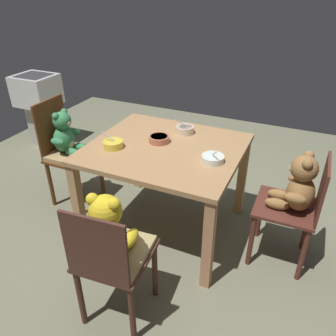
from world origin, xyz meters
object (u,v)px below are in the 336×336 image
object	(u,v)px
teddy_chair_near_left	(67,143)
porridge_bowl_white_near_right	(213,158)
dining_table	(165,159)
porridge_bowl_terracotta_center	(159,139)
porridge_bowl_cream_far_center	(185,129)
sink_basin	(39,100)
teddy_chair_near_front	(110,242)
porridge_bowl_yellow_near_left	(113,144)
teddy_chair_near_right	(297,193)

from	to	relation	value
teddy_chair_near_left	porridge_bowl_white_near_right	xyz separation A→B (m)	(1.34, -0.09, 0.19)
dining_table	teddy_chair_near_left	distance (m)	0.95
porridge_bowl_white_near_right	porridge_bowl_terracotta_center	world-z (taller)	porridge_bowl_white_near_right
porridge_bowl_cream_far_center	sink_basin	distance (m)	2.17
teddy_chair_near_front	dining_table	bearing A→B (deg)	0.58
porridge_bowl_terracotta_center	sink_basin	bearing A→B (deg)	158.13
porridge_bowl_yellow_near_left	porridge_bowl_white_near_right	bearing A→B (deg)	7.42
porridge_bowl_yellow_near_left	sink_basin	xyz separation A→B (m)	(-1.71, 1.02, -0.22)
dining_table	porridge_bowl_cream_far_center	distance (m)	0.32
porridge_bowl_white_near_right	porridge_bowl_terracotta_center	bearing A→B (deg)	164.62
dining_table	porridge_bowl_cream_far_center	size ratio (longest dim) A/B	7.82
porridge_bowl_white_near_right	sink_basin	world-z (taller)	porridge_bowl_white_near_right
teddy_chair_near_front	teddy_chair_near_right	distance (m)	1.27
sink_basin	porridge_bowl_cream_far_center	bearing A→B (deg)	-14.93
porridge_bowl_terracotta_center	porridge_bowl_yellow_near_left	bearing A→B (deg)	-140.09
dining_table	porridge_bowl_white_near_right	bearing A→B (deg)	-10.74
teddy_chair_near_right	porridge_bowl_terracotta_center	size ratio (longest dim) A/B	5.58
teddy_chair_near_front	teddy_chair_near_right	bearing A→B (deg)	-48.29
teddy_chair_near_front	porridge_bowl_cream_far_center	world-z (taller)	teddy_chair_near_front
porridge_bowl_terracotta_center	porridge_bowl_yellow_near_left	xyz separation A→B (m)	(-0.27, -0.22, 0.00)
porridge_bowl_white_near_right	teddy_chair_near_right	bearing A→B (deg)	10.11
teddy_chair_near_front	porridge_bowl_cream_far_center	bearing A→B (deg)	-2.66
teddy_chair_near_left	teddy_chair_near_front	bearing A→B (deg)	-41.91
porridge_bowl_yellow_near_left	sink_basin	distance (m)	2.00
teddy_chair_near_right	porridge_bowl_terracotta_center	xyz separation A→B (m)	(-1.04, 0.03, 0.19)
porridge_bowl_yellow_near_left	sink_basin	bearing A→B (deg)	149.24
porridge_bowl_cream_far_center	porridge_bowl_yellow_near_left	distance (m)	0.60
dining_table	sink_basin	distance (m)	2.22
teddy_chair_near_left	sink_basin	world-z (taller)	teddy_chair_near_left
porridge_bowl_cream_far_center	sink_basin	size ratio (longest dim) A/B	0.17
porridge_bowl_cream_far_center	porridge_bowl_yellow_near_left	bearing A→B (deg)	-129.95
teddy_chair_near_right	sink_basin	xyz separation A→B (m)	(-3.01, 0.82, -0.03)
dining_table	porridge_bowl_white_near_right	size ratio (longest dim) A/B	7.18
teddy_chair_near_right	porridge_bowl_white_near_right	xyz separation A→B (m)	(-0.57, -0.10, 0.19)
dining_table	porridge_bowl_cream_far_center	bearing A→B (deg)	82.08
teddy_chair_near_right	teddy_chair_near_left	bearing A→B (deg)	0.08
teddy_chair_near_right	porridge_bowl_terracotta_center	bearing A→B (deg)	-1.79
teddy_chair_near_left	porridge_bowl_cream_far_center	bearing A→B (deg)	14.85
dining_table	porridge_bowl_yellow_near_left	bearing A→B (deg)	-153.79
teddy_chair_near_left	porridge_bowl_terracotta_center	bearing A→B (deg)	1.99
teddy_chair_near_front	porridge_bowl_yellow_near_left	xyz separation A→B (m)	(-0.43, 0.73, 0.18)
dining_table	teddy_chair_near_left	size ratio (longest dim) A/B	1.17
teddy_chair_near_front	sink_basin	world-z (taller)	teddy_chair_near_front
porridge_bowl_cream_far_center	sink_basin	xyz separation A→B (m)	(-2.09, 0.56, -0.22)
teddy_chair_near_left	sink_basin	size ratio (longest dim) A/B	1.12
dining_table	sink_basin	size ratio (longest dim) A/B	1.30
teddy_chair_near_left	dining_table	bearing A→B (deg)	-1.49
teddy_chair_near_front	porridge_bowl_cream_far_center	size ratio (longest dim) A/B	6.43
porridge_bowl_yellow_near_left	sink_basin	world-z (taller)	porridge_bowl_yellow_near_left
teddy_chair_near_front	porridge_bowl_cream_far_center	distance (m)	1.20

